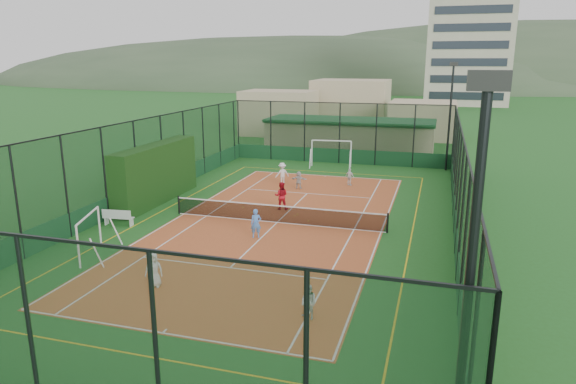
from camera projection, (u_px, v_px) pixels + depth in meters
name	position (u px, v px, depth m)	size (l,w,h in m)	color
ground	(277.00, 223.00, 27.26)	(300.00, 300.00, 0.00)	#23591E
court_slab	(277.00, 223.00, 27.26)	(11.17, 23.97, 0.01)	#A34224
tennis_net	(277.00, 213.00, 27.13)	(11.67, 0.12, 1.06)	black
perimeter_fence	(277.00, 177.00, 26.64)	(18.12, 34.12, 5.00)	#103218
floodlight_se	(465.00, 327.00, 8.45)	(0.60, 0.26, 8.25)	black
floodlight_ne	(450.00, 117.00, 39.26)	(0.60, 0.26, 8.25)	black
clubhouse	(350.00, 136.00, 47.28)	(15.20, 7.20, 3.15)	tan
apartment_tower	(471.00, 24.00, 96.30)	(15.00, 12.00, 30.00)	beige
distant_hills	(418.00, 87.00, 166.47)	(200.00, 60.00, 24.00)	#384C33
hedge_left	(156.00, 173.00, 30.97)	(1.20, 8.00, 3.50)	black
white_bench	(119.00, 217.00, 26.74)	(1.61, 0.44, 0.90)	white
futsal_goal_near	(89.00, 236.00, 22.45)	(0.83, 2.85, 1.84)	white
futsal_goal_far	(331.00, 154.00, 41.37)	(3.27, 0.95, 2.11)	white
child_near_left	(154.00, 270.00, 19.42)	(0.67, 0.43, 1.37)	silver
child_near_mid	(256.00, 223.00, 24.82)	(0.52, 0.34, 1.41)	#5291EA
child_near_right	(309.00, 302.00, 16.99)	(0.58, 0.45, 1.20)	silver
child_far_left	(282.00, 174.00, 35.47)	(0.98, 0.57, 1.52)	white
child_far_right	(350.00, 177.00, 35.18)	(0.71, 0.29, 1.21)	white
child_far_back	(299.00, 180.00, 34.38)	(1.08, 0.35, 1.17)	silver
coach	(281.00, 196.00, 29.50)	(0.78, 0.61, 1.61)	red
tennis_balls	(275.00, 214.00, 28.59)	(4.39, 1.53, 0.07)	#CCE033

